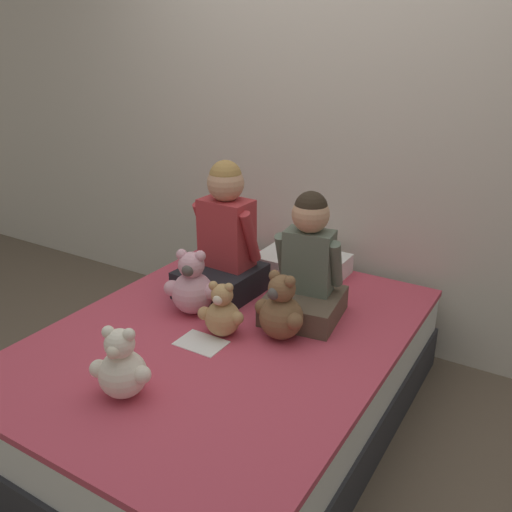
{
  "coord_description": "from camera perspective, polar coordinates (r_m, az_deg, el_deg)",
  "views": [
    {
      "loc": [
        1.23,
        -1.75,
        1.7
      ],
      "look_at": [
        0.0,
        0.27,
        0.74
      ],
      "focal_mm": 38.0,
      "sensor_mm": 36.0,
      "label": 1
    }
  ],
  "objects": [
    {
      "name": "wall_behind_bed",
      "position": [
        3.11,
        7.98,
        13.6
      ],
      "size": [
        8.0,
        0.06,
        2.5
      ],
      "color": "beige",
      "rests_on": "ground_plane"
    },
    {
      "name": "child_on_right",
      "position": [
        2.53,
        5.4,
        -1.22
      ],
      "size": [
        0.38,
        0.4,
        0.6
      ],
      "rotation": [
        0.0,
        0.0,
        0.14
      ],
      "color": "brown",
      "rests_on": "bed"
    },
    {
      "name": "teddy_bear_between_children",
      "position": [
        2.41,
        -3.65,
        -5.99
      ],
      "size": [
        0.21,
        0.16,
        0.25
      ],
      "rotation": [
        0.0,
        0.0,
        0.26
      ],
      "color": "tan",
      "rests_on": "bed"
    },
    {
      "name": "teddy_bear_held_by_left_child",
      "position": [
        2.6,
        -6.73,
        -3.23
      ],
      "size": [
        0.26,
        0.2,
        0.32
      ],
      "rotation": [
        0.0,
        0.0,
        0.34
      ],
      "color": "#DBA3B2",
      "rests_on": "bed"
    },
    {
      "name": "bed",
      "position": [
        2.6,
        -3.13,
        -12.42
      ],
      "size": [
        1.48,
        1.92,
        0.46
      ],
      "color": "#2D2D33",
      "rests_on": "ground_plane"
    },
    {
      "name": "teddy_bear_at_foot_of_bed",
      "position": [
        2.08,
        -13.94,
        -11.33
      ],
      "size": [
        0.23,
        0.18,
        0.29
      ],
      "rotation": [
        0.0,
        0.0,
        0.32
      ],
      "color": "silver",
      "rests_on": "bed"
    },
    {
      "name": "pillow_at_headboard",
      "position": [
        3.04,
        4.9,
        -0.9
      ],
      "size": [
        0.47,
        0.33,
        0.11
      ],
      "color": "white",
      "rests_on": "bed"
    },
    {
      "name": "sign_card",
      "position": [
        2.4,
        -5.8,
        -9.1
      ],
      "size": [
        0.21,
        0.15,
        0.0
      ],
      "color": "white",
      "rests_on": "bed"
    },
    {
      "name": "teddy_bear_held_by_right_child",
      "position": [
        2.38,
        2.65,
        -5.8
      ],
      "size": [
        0.26,
        0.2,
        0.31
      ],
      "rotation": [
        0.0,
        0.0,
        -0.23
      ],
      "color": "brown",
      "rests_on": "bed"
    },
    {
      "name": "child_on_left",
      "position": [
        2.74,
        -3.4,
        1.44
      ],
      "size": [
        0.37,
        0.41,
        0.69
      ],
      "rotation": [
        0.0,
        0.0,
        -0.05
      ],
      "color": "black",
      "rests_on": "bed"
    },
    {
      "name": "ground_plane",
      "position": [
        2.74,
        -3.03,
        -16.34
      ],
      "size": [
        14.0,
        14.0,
        0.0
      ],
      "primitive_type": "plane",
      "color": "brown"
    }
  ]
}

